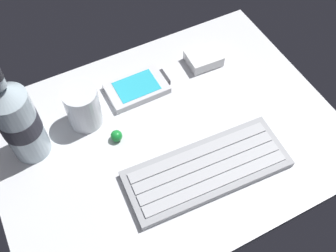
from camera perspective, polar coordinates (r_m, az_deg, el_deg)
The scene contains 7 objects.
ground_plane at distance 73.61cm, azimuth 0.08°, elevation -1.88°, with size 64.00×48.00×2.80cm.
keyboard at distance 68.68cm, azimuth 5.76°, elevation -6.30°, with size 29.57×12.60×1.70cm.
handheld_device at distance 79.03cm, azimuth -4.54°, elevation 5.62°, with size 12.85×7.70×1.50cm.
juice_cup at distance 73.30cm, azimuth -12.36°, elevation 2.58°, with size 6.40×6.40×8.50cm.
water_bottle at distance 68.39cm, azimuth -21.23°, elevation 0.76°, with size 6.73×6.73×20.80cm.
charger_block at distance 83.95cm, azimuth 5.27°, elevation 9.88°, with size 7.00×5.60×2.40cm, color white.
trackball_mouse at distance 72.11cm, azimuth -7.61°, elevation -1.45°, with size 2.20×2.20×2.20cm, color #198C33.
Camera 1 is at (-18.12, -35.17, 61.22)cm, focal length 41.36 mm.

